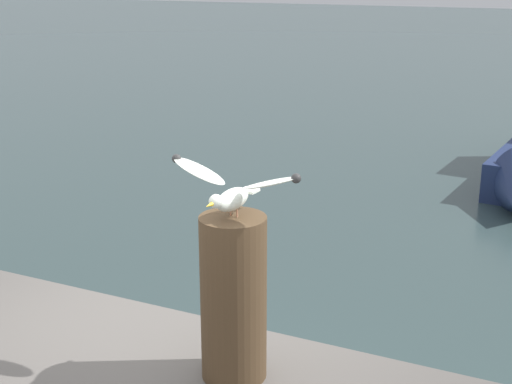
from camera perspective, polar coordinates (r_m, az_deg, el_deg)
The scene contains 2 objects.
mooring_post at distance 3.51m, azimuth -1.77°, elevation -8.32°, with size 0.32×0.32×0.82m, color #4C3823.
seagull at distance 3.31m, azimuth -1.89°, elevation 0.14°, with size 0.68×0.39×0.25m.
Camera 1 is at (2.06, -3.29, 3.32)m, focal length 51.14 mm.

